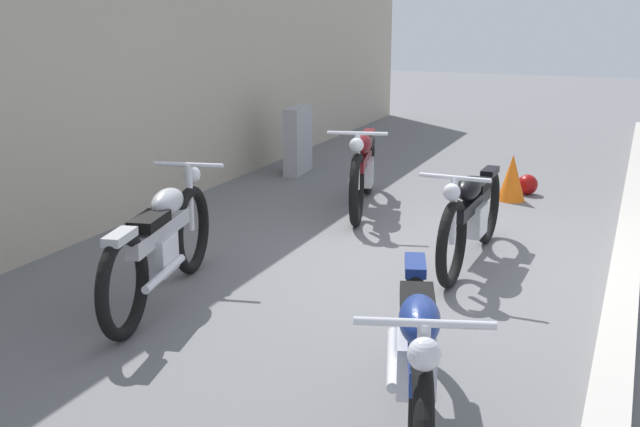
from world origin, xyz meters
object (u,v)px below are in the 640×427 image
(motorcycle_silver, at_px, (162,243))
(motorcycle_maroon, at_px, (363,167))
(motorcycle_blue, at_px, (416,357))
(motorcycle_black, at_px, (471,215))
(helmet, at_px, (527,185))
(traffic_cone, at_px, (512,178))
(stone_marker, at_px, (298,140))

(motorcycle_silver, bearing_deg, motorcycle_maroon, -20.89)
(motorcycle_blue, xyz_separation_m, motorcycle_black, (2.99, 0.36, -0.01))
(helmet, bearing_deg, traffic_cone, 160.87)
(stone_marker, xyz_separation_m, helmet, (-0.06, -3.08, -0.33))
(helmet, relative_size, motorcycle_black, 0.12)
(traffic_cone, distance_m, motorcycle_blue, 5.49)
(traffic_cone, bearing_deg, stone_marker, 81.54)
(helmet, distance_m, motorcycle_black, 2.87)
(motorcycle_silver, bearing_deg, traffic_cone, -37.09)
(stone_marker, distance_m, traffic_cone, 2.99)
(motorcycle_maroon, xyz_separation_m, motorcycle_silver, (-3.25, 0.47, -0.01))
(motorcycle_silver, xyz_separation_m, motorcycle_black, (1.82, -1.99, -0.02))
(motorcycle_silver, height_order, motorcycle_blue, motorcycle_silver)
(traffic_cone, height_order, motorcycle_black, motorcycle_black)
(motorcycle_black, bearing_deg, helmet, 179.57)
(motorcycle_silver, height_order, motorcycle_black, motorcycle_silver)
(helmet, bearing_deg, motorcycle_silver, 155.96)
(motorcycle_blue, bearing_deg, stone_marker, -167.78)
(motorcycle_maroon, xyz_separation_m, motorcycle_blue, (-4.42, -1.88, -0.02))
(stone_marker, xyz_separation_m, motorcycle_maroon, (-1.49, -1.47, 0.02))
(helmet, xyz_separation_m, motorcycle_black, (-2.85, 0.09, 0.32))
(stone_marker, bearing_deg, motorcycle_silver, -168.13)
(motorcycle_maroon, xyz_separation_m, motorcycle_black, (-1.43, -1.52, -0.03))
(stone_marker, distance_m, motorcycle_maroon, 2.09)
(traffic_cone, relative_size, motorcycle_black, 0.27)
(motorcycle_maroon, distance_m, motorcycle_black, 2.09)
(helmet, xyz_separation_m, traffic_cone, (-0.38, 0.13, 0.15))
(motorcycle_blue, height_order, motorcycle_black, motorcycle_blue)
(helmet, bearing_deg, stone_marker, 88.88)
(helmet, distance_m, traffic_cone, 0.43)
(helmet, xyz_separation_m, motorcycle_silver, (-4.67, 2.09, 0.34))
(motorcycle_blue, bearing_deg, helmet, 165.30)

